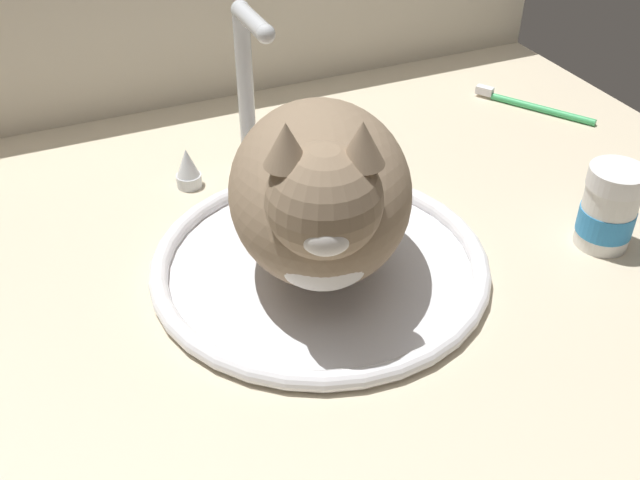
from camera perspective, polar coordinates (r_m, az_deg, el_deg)
countertop at (r=83.96cm, az=-2.24°, el=-1.78°), size 120.51×81.76×3.00cm
backsplash_wall at (r=113.07cm, az=-10.78°, el=16.00°), size 120.51×2.40×30.22cm
sink_basin at (r=80.02cm, az=0.00°, el=-1.81°), size 36.28×36.28×2.01cm
faucet at (r=92.70cm, az=-5.45°, el=9.68°), size 19.52×11.18×22.48cm
cat at (r=72.77cm, az=0.05°, el=3.56°), size 25.90×32.65×20.74cm
pill_bottle at (r=87.73cm, az=21.18°, el=2.16°), size 6.22×6.22×9.71cm
toothbrush at (r=117.21cm, az=15.81°, el=9.86°), size 10.83×16.19×1.70cm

